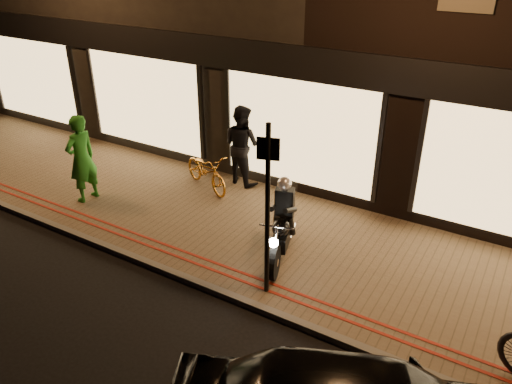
# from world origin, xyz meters

# --- Properties ---
(ground) EXTENTS (90.00, 90.00, 0.00)m
(ground) POSITION_xyz_m (0.00, 0.00, 0.00)
(ground) COLOR black
(ground) RESTS_ON ground
(sidewalk) EXTENTS (50.00, 4.00, 0.12)m
(sidewalk) POSITION_xyz_m (0.00, 2.00, 0.06)
(sidewalk) COLOR brown
(sidewalk) RESTS_ON ground
(kerb_stone) EXTENTS (50.00, 0.14, 0.12)m
(kerb_stone) POSITION_xyz_m (0.00, 0.05, 0.06)
(kerb_stone) COLOR #59544C
(kerb_stone) RESTS_ON ground
(red_kerb_lines) EXTENTS (50.00, 0.26, 0.01)m
(red_kerb_lines) POSITION_xyz_m (0.00, 0.55, 0.12)
(red_kerb_lines) COLOR maroon
(red_kerb_lines) RESTS_ON sidewalk
(motorcycle) EXTENTS (0.79, 1.89, 1.59)m
(motorcycle) POSITION_xyz_m (0.93, 1.49, 0.73)
(motorcycle) COLOR black
(motorcycle) RESTS_ON sidewalk
(sign_post) EXTENTS (0.34, 0.14, 3.00)m
(sign_post) POSITION_xyz_m (1.21, 0.44, 1.80)
(sign_post) COLOR black
(sign_post) RESTS_ON sidewalk
(bicycle_gold) EXTENTS (1.80, 1.24, 0.90)m
(bicycle_gold) POSITION_xyz_m (-1.95, 3.08, 0.57)
(bicycle_gold) COLOR #C17B22
(bicycle_gold) RESTS_ON sidewalk
(person_green) EXTENTS (0.51, 0.75, 2.00)m
(person_green) POSITION_xyz_m (-3.96, 1.22, 1.12)
(person_green) COLOR #21701E
(person_green) RESTS_ON sidewalk
(person_dark) EXTENTS (1.07, 0.91, 1.93)m
(person_dark) POSITION_xyz_m (-1.41, 3.80, 1.09)
(person_dark) COLOR black
(person_dark) RESTS_ON sidewalk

